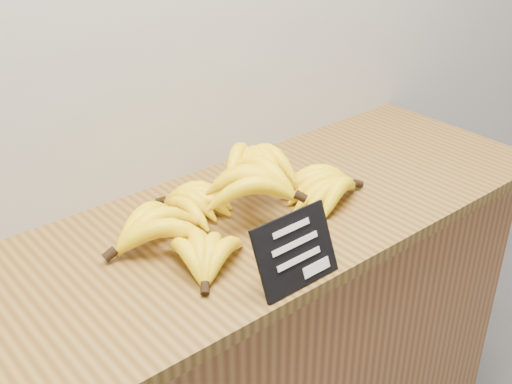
{
  "coord_description": "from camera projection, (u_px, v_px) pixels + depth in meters",
  "views": [
    {
      "loc": [
        -0.68,
        1.83,
        1.64
      ],
      "look_at": [
        0.04,
        2.7,
        1.02
      ],
      "focal_mm": 45.0,
      "sensor_mm": 36.0,
      "label": 1
    }
  ],
  "objects": [
    {
      "name": "banana_pile",
      "position": [
        232.0,
        201.0,
        1.34
      ],
      "size": [
        0.59,
        0.35,
        0.13
      ],
      "color": "yellow",
      "rests_on": "counter_top"
    },
    {
      "name": "chalkboard_sign",
      "position": [
        296.0,
        251.0,
        1.15
      ],
      "size": [
        0.17,
        0.06,
        0.13
      ],
      "primitive_type": "cube",
      "rotation": [
        -0.4,
        0.0,
        0.0
      ],
      "color": "black",
      "rests_on": "counter_top"
    },
    {
      "name": "counter_top",
      "position": [
        241.0,
        226.0,
        1.38
      ],
      "size": [
        1.57,
        0.54,
        0.03
      ],
      "primitive_type": "cube",
      "color": "brown",
      "rests_on": "counter"
    },
    {
      "name": "counter",
      "position": [
        243.0,
        384.0,
        1.6
      ],
      "size": [
        1.4,
        0.5,
        0.9
      ],
      "primitive_type": "cube",
      "color": "#935D2F",
      "rests_on": "ground"
    }
  ]
}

